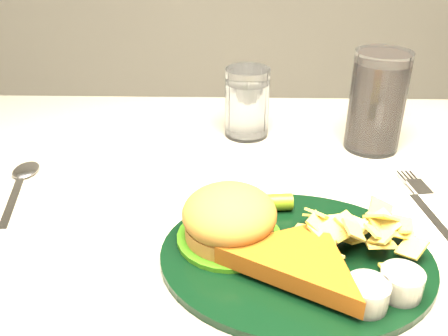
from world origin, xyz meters
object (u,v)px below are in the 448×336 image
at_px(water_glass, 247,103).
at_px(cola_glass, 377,102).
at_px(dinner_plate, 297,236).
at_px(fork_napkin, 434,220).

height_order(water_glass, cola_glass, cola_glass).
xyz_separation_m(dinner_plate, water_glass, (-0.05, 0.33, 0.02)).
bearing_deg(dinner_plate, water_glass, 102.81).
bearing_deg(fork_napkin, cola_glass, 89.90).
distance_m(dinner_plate, water_glass, 0.33).
distance_m(dinner_plate, fork_napkin, 0.19).
bearing_deg(fork_napkin, water_glass, 123.74).
xyz_separation_m(water_glass, cola_glass, (0.20, -0.04, 0.02)).
height_order(cola_glass, fork_napkin, cola_glass).
bearing_deg(dinner_plate, cola_glass, 66.96).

